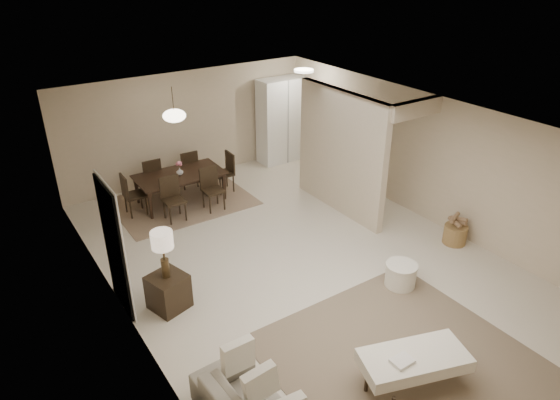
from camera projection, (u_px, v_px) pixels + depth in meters
floor at (303, 262)px, 8.67m from camera, size 9.00×9.00×0.00m
ceiling at (307, 124)px, 7.55m from camera, size 9.00×9.00×0.00m
back_wall at (189, 126)px, 11.44m from camera, size 6.00×0.00×6.00m
left_wall at (123, 254)px, 6.62m from camera, size 0.00×9.00×9.00m
right_wall at (430, 159)px, 9.60m from camera, size 0.00×9.00×9.00m
partition at (340, 152)px, 9.93m from camera, size 0.15×2.50×2.50m
doorway at (114, 248)px, 7.18m from camera, size 0.04×0.90×2.04m
pantry_cabinet at (282, 120)px, 12.45m from camera, size 1.20×0.55×2.10m
flush_light at (304, 71)px, 11.08m from camera, size 0.44×0.44×0.05m
living_rug at (404, 361)px, 6.58m from camera, size 3.20×3.20×0.01m
ottoman_bench at (414, 360)px, 6.09m from camera, size 1.44×0.99×0.47m
side_table at (168, 292)px, 7.48m from camera, size 0.63×0.63×0.56m
table_lamp at (162, 244)px, 7.10m from camera, size 0.32×0.32×0.76m
round_pouf at (401, 275)px, 8.00m from camera, size 0.51×0.51×0.40m
wicker_basket at (455, 234)px, 9.17m from camera, size 0.54×0.54×0.36m
dining_rug at (183, 202)px, 10.75m from camera, size 2.80×2.10×0.01m
dining_table at (181, 188)px, 10.60m from camera, size 1.84×1.05×0.64m
dining_chairs at (181, 183)px, 10.55m from camera, size 2.40×1.76×0.89m
vase at (180, 171)px, 10.43m from camera, size 0.19×0.19×0.15m
yellow_mat at (339, 184)px, 11.53m from camera, size 0.96×0.66×0.01m
pendant_light at (174, 116)px, 9.88m from camera, size 0.46×0.46×0.71m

